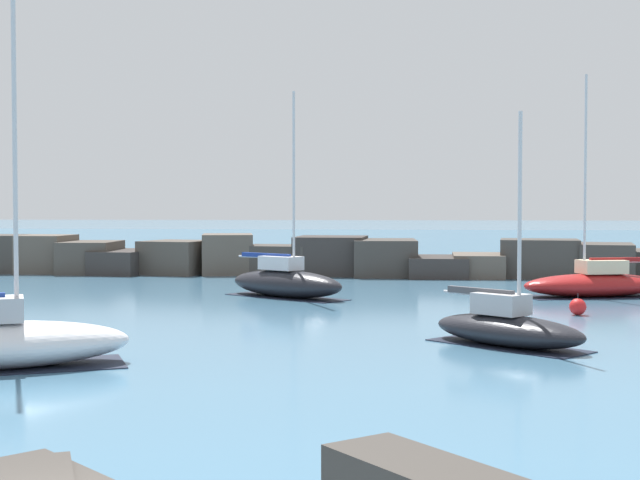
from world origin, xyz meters
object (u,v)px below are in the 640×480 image
sailboat_moored_5 (286,282)px  mooring_buoy_orange_near (578,307)px  sailboat_moored_2 (507,327)px  sailboat_moored_0 (595,283)px

sailboat_moored_5 → mooring_buoy_orange_near: size_ratio=11.18×
sailboat_moored_2 → mooring_buoy_orange_near: size_ratio=8.26×
sailboat_moored_0 → mooring_buoy_orange_near: 7.81m
sailboat_moored_0 → sailboat_moored_2: (-5.58, -15.79, -0.07)m
sailboat_moored_0 → mooring_buoy_orange_near: sailboat_moored_0 is taller
sailboat_moored_0 → mooring_buoy_orange_near: bearing=-105.5°
sailboat_moored_0 → sailboat_moored_5: sailboat_moored_0 is taller
sailboat_moored_0 → mooring_buoy_orange_near: (-2.08, -7.52, -0.33)m
sailboat_moored_2 → sailboat_moored_5: sailboat_moored_5 is taller
sailboat_moored_0 → sailboat_moored_2: sailboat_moored_0 is taller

